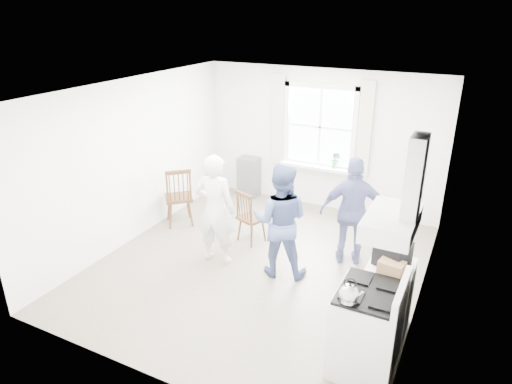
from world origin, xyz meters
The scene contains 15 objects.
room_shell centered at (0.00, 0.00, 1.30)m, with size 4.62×5.12×2.64m.
window_assembly centered at (0.00, 2.45, 1.46)m, with size 1.88×0.24×1.70m.
range_hood centered at (2.07, -1.35, 1.90)m, with size 0.45×0.76×0.94m.
shelf_unit centered at (-1.40, 2.33, 0.40)m, with size 0.40×0.30×0.80m, color slate.
gas_stove centered at (1.91, -1.35, 0.48)m, with size 0.68×0.76×1.12m.
kettle centered at (1.76, -1.63, 1.04)m, with size 0.19×0.19×0.27m.
low_cabinet centered at (1.98, -0.65, 0.45)m, with size 0.50×0.55×0.90m, color white.
stereo_stack centered at (1.97, -0.67, 1.05)m, with size 0.42×0.40×0.30m.
cardboard_box centered at (2.01, -0.89, 0.98)m, with size 0.26×0.19×0.17m, color #A87E51.
windsor_chair_a centered at (-1.82, 0.55, 0.65)m, with size 0.63×0.63×1.07m.
windsor_chair_b centered at (-0.49, 0.53, 0.55)m, with size 0.49×0.48×0.90m.
person_left centered at (-0.64, -0.17, 0.84)m, with size 0.62×0.62×1.69m, color white.
person_mid centered at (0.34, -0.06, 0.83)m, with size 0.81×0.81×1.66m, color #4E5F92.
person_right centered at (1.16, 0.71, 0.82)m, with size 0.96×0.96×1.65m, color navy.
potted_plant centered at (0.37, 2.36, 1.01)m, with size 0.17×0.17×0.31m, color #2E6937.
Camera 1 is at (2.61, -5.30, 3.60)m, focal length 32.00 mm.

